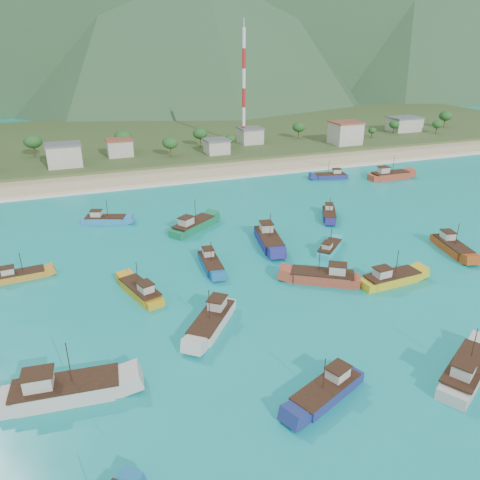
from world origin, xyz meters
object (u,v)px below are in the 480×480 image
object	(u,v)px
radio_tower	(244,88)
boat_16	(324,278)
boat_6	(210,264)
boat_10	(19,276)
boat_14	(330,176)
boat_24	(105,220)
boat_27	(141,292)
boat_23	(329,215)
boat_22	(389,176)
boat_5	(193,226)
boat_8	(327,392)
boat_2	(269,240)
boat_4	(452,247)
boat_18	(64,391)
boat_31	(212,321)
boat_28	(466,372)
boat_9	(329,249)
boat_12	(391,279)

from	to	relation	value
radio_tower	boat_16	distance (m)	110.48
boat_6	boat_10	distance (m)	32.76
boat_14	boat_24	size ratio (longest dim) A/B	1.00
boat_10	boat_27	distance (m)	22.63
boat_23	boat_22	bearing A→B (deg)	-118.55
boat_5	boat_8	distance (m)	55.12
boat_10	boat_27	size ratio (longest dim) A/B	0.85
boat_2	boat_4	world-z (taller)	boat_2
radio_tower	boat_27	bearing A→B (deg)	-119.23
boat_18	boat_31	xyz separation A→B (m)	(20.08, 8.09, -0.19)
boat_16	boat_28	xyz separation A→B (m)	(3.70, -27.53, 0.02)
boat_4	boat_22	distance (m)	51.68
boat_2	boat_27	size ratio (longest dim) A/B	1.22
boat_31	boat_22	bearing A→B (deg)	-103.36
boat_6	boat_16	size ratio (longest dim) A/B	0.84
boat_5	boat_10	distance (m)	35.70
boat_24	boat_28	xyz separation A→B (m)	(35.42, -69.35, 0.23)
boat_23	boat_28	world-z (taller)	boat_28
boat_16	boat_23	bearing A→B (deg)	0.13
boat_27	boat_8	bearing A→B (deg)	-80.14
boat_23	boat_24	bearing A→B (deg)	11.13
boat_6	boat_23	distance (m)	36.53
boat_16	boat_27	size ratio (longest dim) A/B	1.11
boat_27	boat_31	bearing A→B (deg)	-74.63
boat_5	boat_9	xyz separation A→B (m)	(21.73, -20.07, -0.36)
boat_12	boat_24	xyz separation A→B (m)	(-42.00, 46.20, -0.12)
boat_28	boat_6	bearing A→B (deg)	176.43
boat_27	boat_31	world-z (taller)	boat_31
boat_9	boat_27	size ratio (longest dim) A/B	0.76
boat_22	boat_28	xyz separation A→B (m)	(-46.96, -77.31, -0.08)
radio_tower	boat_23	world-z (taller)	radio_tower
boat_2	boat_23	size ratio (longest dim) A/B	1.37
boat_12	boat_31	size ratio (longest dim) A/B	1.01
boat_2	boat_10	size ratio (longest dim) A/B	1.44
boat_24	boat_28	bearing A→B (deg)	47.40
boat_4	boat_10	world-z (taller)	boat_4
boat_4	boat_8	xyz separation A→B (m)	(-43.39, -26.98, -0.05)
boat_5	boat_23	distance (m)	31.67
boat_8	boat_27	xyz separation A→B (m)	(-15.99, 30.67, -0.03)
boat_6	boat_23	size ratio (longest dim) A/B	1.04
boat_8	boat_16	world-z (taller)	boat_16
boat_28	boat_5	bearing A→B (deg)	167.17
boat_16	boat_23	size ratio (longest dim) A/B	1.24
boat_14	boat_27	size ratio (longest dim) A/B	0.96
radio_tower	boat_6	bearing A→B (deg)	-114.29
boat_12	boat_8	bearing A→B (deg)	-53.46
radio_tower	boat_14	size ratio (longest dim) A/B	3.97
boat_9	boat_4	bearing A→B (deg)	27.91
boat_14	boat_31	world-z (taller)	boat_31
boat_9	boat_12	bearing A→B (deg)	-31.22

